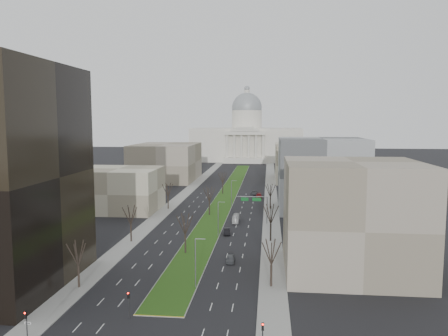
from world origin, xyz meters
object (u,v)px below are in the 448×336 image
Objects in this scene: car_red at (259,196)px; box_van at (236,219)px; car_grey_near at (230,259)px; car_black at (227,231)px; car_grey_far at (254,193)px.

car_red is 41.60m from box_van.
car_grey_near is at bearing -95.10° from car_red.
car_black is (-2.91, 22.57, 0.04)m from car_grey_near.
car_grey_far reaches higher than car_grey_near.
car_grey_far is at bearing 104.12° from car_red.
car_red is (7.15, 55.26, 0.01)m from car_black.
car_black reaches higher than car_grey_near.
box_van is at bearing -98.38° from car_grey_far.
car_black is at bearing -98.48° from car_grey_far.
car_grey_near is at bearing -87.16° from car_black.
car_grey_near is 77.94m from car_red.
box_van is (-1.67, 36.65, 0.30)m from car_grey_near.
car_grey_far is (-2.03, 7.04, -0.05)m from car_red.
box_van is (-5.91, -41.17, 0.25)m from car_red.
box_van is (1.24, 14.08, 0.26)m from car_black.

